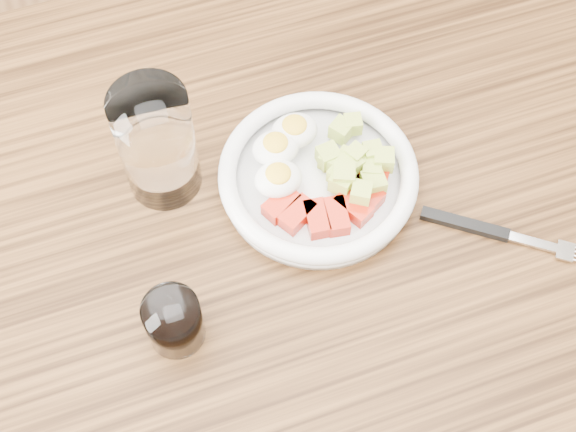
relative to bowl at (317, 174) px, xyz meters
name	(u,v)px	position (x,y,z in m)	size (l,w,h in m)	color
ground	(294,413)	(-0.04, -0.06, -0.79)	(4.00, 4.00, 0.00)	brown
dining_table	(298,270)	(-0.04, -0.06, -0.12)	(1.50, 0.90, 0.77)	brown
bowl	(317,174)	(0.00, 0.00, 0.00)	(0.23, 0.23, 0.05)	white
fork	(490,231)	(0.16, -0.13, -0.02)	(0.18, 0.14, 0.01)	black
water_glass	(157,143)	(-0.17, 0.07, 0.06)	(0.09, 0.09, 0.15)	white
coffee_glass	(174,322)	(-0.21, -0.13, 0.01)	(0.06, 0.06, 0.07)	white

